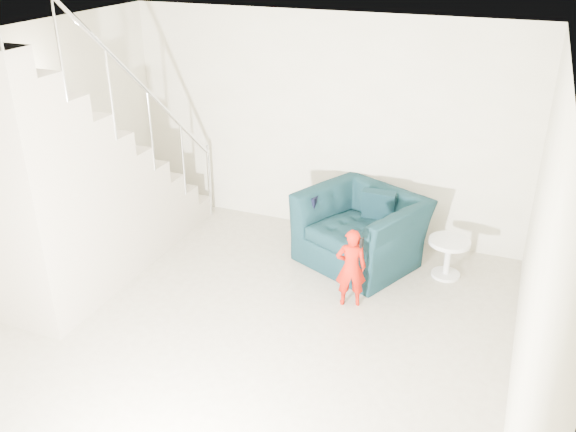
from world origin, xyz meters
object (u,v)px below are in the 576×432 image
(toddler, at_px, (351,268))
(side_table, at_px, (448,252))
(armchair, at_px, (361,230))
(staircase, at_px, (76,200))

(toddler, distance_m, side_table, 1.27)
(armchair, height_order, toddler, toddler)
(armchair, distance_m, staircase, 3.14)
(toddler, relative_size, staircase, 0.24)
(armchair, xyz_separation_m, side_table, (0.99, 0.04, -0.11))
(armchair, bearing_deg, toddler, -56.48)
(armchair, height_order, side_table, armchair)
(armchair, bearing_deg, staircase, -127.24)
(armchair, height_order, staircase, staircase)
(side_table, distance_m, staircase, 4.06)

